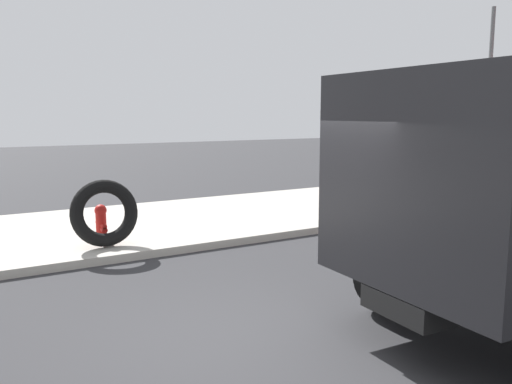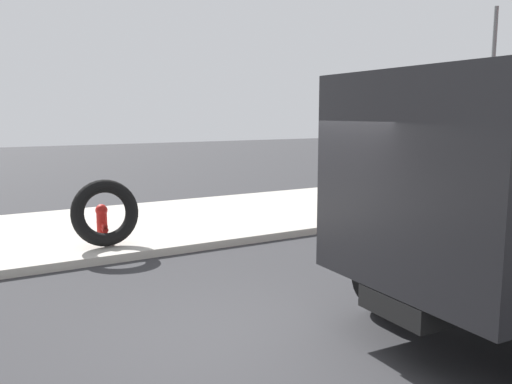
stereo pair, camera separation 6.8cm
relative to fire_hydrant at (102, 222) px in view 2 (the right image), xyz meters
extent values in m
plane|color=#2D2D30|center=(0.39, -5.02, -0.54)|extent=(80.00, 80.00, 0.00)
cube|color=#ADA89E|center=(0.39, 1.48, -0.47)|extent=(36.00, 5.00, 0.15)
cylinder|color=red|center=(0.00, 0.01, -0.11)|extent=(0.20, 0.20, 0.56)
sphere|color=red|center=(0.00, 0.01, 0.23)|extent=(0.23, 0.23, 0.23)
cylinder|color=red|center=(0.00, -0.17, -0.04)|extent=(0.09, 0.16, 0.09)
cylinder|color=red|center=(0.00, 0.19, -0.04)|extent=(0.09, 0.16, 0.09)
cylinder|color=red|center=(0.00, -0.17, -0.11)|extent=(0.11, 0.16, 0.11)
torus|color=black|center=(-0.02, -0.33, 0.24)|extent=(1.24, 0.47, 1.25)
cube|color=black|center=(2.20, -6.32, 1.36)|extent=(2.12, 2.59, 2.20)
cylinder|color=black|center=(2.46, -5.08, 0.01)|extent=(1.11, 0.35, 1.10)
cylinder|color=#595B5E|center=(11.30, 0.00, 2.33)|extent=(0.12, 0.12, 5.44)
camera|label=1|loc=(-2.51, -9.87, 2.04)|focal=36.99mm
camera|label=2|loc=(-2.45, -9.90, 2.04)|focal=36.99mm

